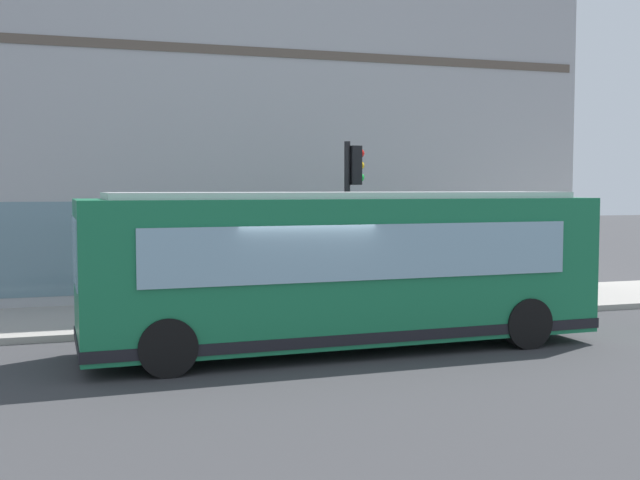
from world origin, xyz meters
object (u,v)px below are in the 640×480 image
traffic_light_near_corner (352,195)px  newspaper_vending_box (389,293)px  fire_hydrant (405,285)px  pedestrian_walking_along_curb (227,267)px  city_bus_nearside (344,270)px  pedestrian_by_light_pole (209,281)px

traffic_light_near_corner → newspaper_vending_box: 2.66m
fire_hydrant → pedestrian_walking_along_curb: (0.20, 4.84, 0.62)m
fire_hydrant → pedestrian_walking_along_curb: 4.88m
traffic_light_near_corner → pedestrian_walking_along_curb: (2.44, 2.47, -1.85)m
fire_hydrant → pedestrian_walking_along_curb: pedestrian_walking_along_curb is taller
city_bus_nearside → newspaper_vending_box: 4.02m
traffic_light_near_corner → pedestrian_walking_along_curb: size_ratio=2.39×
traffic_light_near_corner → pedestrian_by_light_pole: traffic_light_near_corner is taller
pedestrian_by_light_pole → newspaper_vending_box: size_ratio=1.77×
fire_hydrant → pedestrian_by_light_pole: 6.02m
city_bus_nearside → fire_hydrant: 6.21m
traffic_light_near_corner → pedestrian_by_light_pole: (0.28, 3.30, -1.93)m
fire_hydrant → traffic_light_near_corner: bearing=133.5°
traffic_light_near_corner → newspaper_vending_box: size_ratio=4.52×
city_bus_nearside → traffic_light_near_corner: traffic_light_near_corner is taller
newspaper_vending_box → pedestrian_walking_along_curb: bearing=60.5°
newspaper_vending_box → pedestrian_by_light_pole: bearing=91.7°
fire_hydrant → pedestrian_by_light_pole: size_ratio=0.47×
fire_hydrant → pedestrian_by_light_pole: pedestrian_by_light_pole is taller
city_bus_nearside → newspaper_vending_box: bearing=-35.9°
fire_hydrant → newspaper_vending_box: newspaper_vending_box is taller
pedestrian_by_light_pole → newspaper_vending_box: 4.43m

